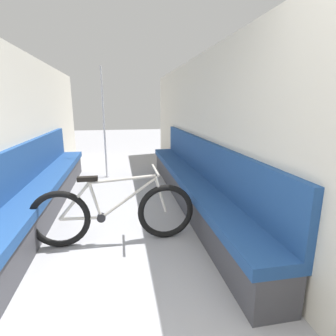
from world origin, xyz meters
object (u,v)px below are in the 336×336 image
Objects in this scene: bench_seat_row_left at (40,191)px; bicycle at (114,214)px; bench_seat_row_right at (192,183)px; grab_pole_near at (104,125)px.

bench_seat_row_left reaches higher than bicycle.
bench_seat_row_right is 2.12× the size of grab_pole_near.
bench_seat_row_left is 2.12× the size of grab_pole_near.
bicycle is (1.00, -0.97, 0.01)m from bench_seat_row_left.
bench_seat_row_left is 1.00× the size of bench_seat_row_right.
bench_seat_row_left is at bearing -114.56° from grab_pole_near.
grab_pole_near is at bearing 65.44° from bench_seat_row_left.
grab_pole_near is at bearing 127.53° from bench_seat_row_right.
bench_seat_row_right is 2.31m from grab_pole_near.
bench_seat_row_right is at bearing 28.08° from bicycle.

